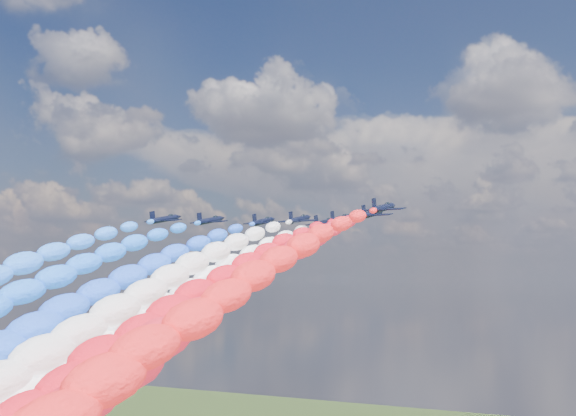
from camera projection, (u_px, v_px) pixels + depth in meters
The scene contains 15 objects.
jet_0 at pixel (165, 219), 173.79m from camera, with size 8.79×11.78×2.60m, color black, non-canonical shape.
jet_1 at pixel (210, 220), 177.59m from camera, with size 8.79×11.78×2.60m, color black, non-canonical shape.
trail_1 at pixel (38, 299), 131.35m from camera, with size 6.78×99.22×38.80m, color blue, non-canonical shape.
jet_2 at pixel (263, 221), 180.61m from camera, with size 8.79×11.78×2.60m, color black, non-canonical shape.
trail_2 at pixel (114, 299), 134.38m from camera, with size 6.78×99.22×38.80m, color blue, non-canonical shape.
jet_3 at pixel (299, 219), 174.51m from camera, with size 8.79×11.78×2.60m, color black, non-canonical shape.
trail_3 at pixel (156, 300), 128.28m from camera, with size 6.78×99.22×38.80m, color white, non-canonical shape.
jet_4 at pixel (324, 223), 184.30m from camera, with size 8.79×11.78×2.60m, color black, non-canonical shape.
trail_4 at pixel (200, 298), 138.06m from camera, with size 6.78×99.22×38.80m, color white, non-canonical shape.
jet_5 at pixel (341, 219), 173.28m from camera, with size 8.79×11.78×2.60m, color black, non-canonical shape.
trail_5 at pixel (211, 300), 127.04m from camera, with size 6.78×99.22×38.80m, color red, non-canonical shape.
jet_6 at pixel (372, 214), 159.21m from camera, with size 8.79×11.78×2.60m, color black, non-canonical shape.
trail_6 at pixel (239, 303), 112.97m from camera, with size 6.78×99.22×38.80m, color red, non-canonical shape.
jet_7 at pixel (383, 208), 146.56m from camera, with size 8.79×11.78×2.60m, color black, non-canonical shape.
trail_7 at pixel (238, 305), 100.32m from camera, with size 6.78×99.22×38.80m, color red, non-canonical shape.
Camera 1 is at (80.44, -143.15, 92.18)m, focal length 48.26 mm.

